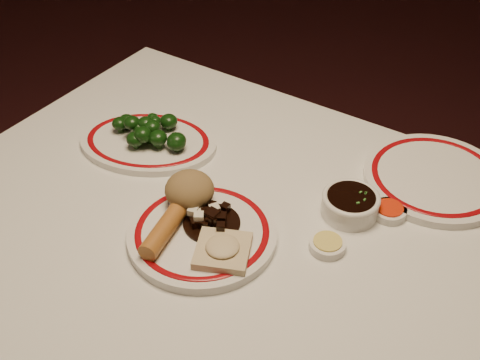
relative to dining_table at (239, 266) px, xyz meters
The scene contains 12 objects.
dining_table is the anchor object (origin of this frame).
main_plate 0.12m from the dining_table, 132.85° to the right, with size 0.34×0.34×0.02m.
rice_mound 0.18m from the dining_table, behind, with size 0.09×0.09×0.06m, color olive.
spring_roll 0.18m from the dining_table, 133.16° to the right, with size 0.03×0.03×0.12m, color #AC692A.
fried_wonton 0.14m from the dining_table, 77.54° to the right, with size 0.12×0.12×0.03m.
stirfry_heap 0.13m from the dining_table, 149.25° to the right, with size 0.10×0.10×0.03m.
broccoli_plate 0.34m from the dining_table, 159.98° to the left, with size 0.35×0.33×0.02m.
broccoli_pile 0.34m from the dining_table, 159.65° to the left, with size 0.18×0.13×0.05m.
soy_bowl 0.24m from the dining_table, 46.92° to the left, with size 0.10×0.10×0.04m.
sweet_sour_dish 0.30m from the dining_table, 42.67° to the left, with size 0.06×0.06×0.02m.
mustard_dish 0.19m from the dining_table, 18.43° to the left, with size 0.06×0.06×0.02m.
far_plate 0.42m from the dining_table, 53.70° to the left, with size 0.35×0.35×0.02m.
Camera 1 is at (0.43, -0.64, 1.51)m, focal length 45.00 mm.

